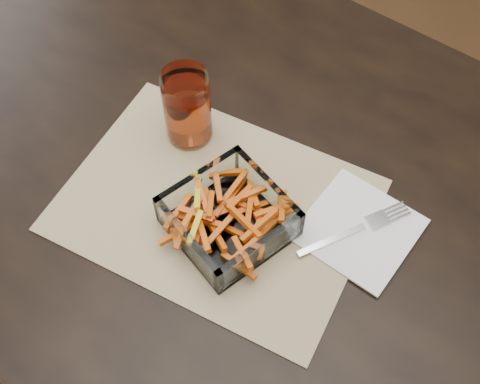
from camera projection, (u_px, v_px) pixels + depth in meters
name	position (u px, v px, depth m)	size (l,w,h in m)	color
dining_table	(254.00, 208.00, 1.02)	(1.60, 0.90, 0.75)	black
placemat	(215.00, 205.00, 0.91)	(0.45, 0.33, 0.00)	tan
glass_bowl	(229.00, 219.00, 0.87)	(0.19, 0.19, 0.06)	white
tumbler	(187.00, 109.00, 0.94)	(0.07, 0.07, 0.13)	white
napkin	(359.00, 229.00, 0.89)	(0.15, 0.15, 0.00)	white
fork	(358.00, 229.00, 0.88)	(0.10, 0.17, 0.00)	silver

